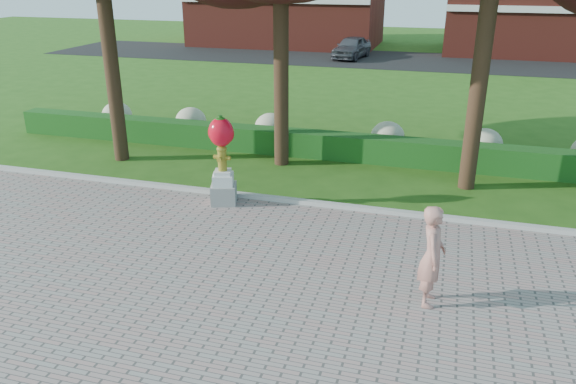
% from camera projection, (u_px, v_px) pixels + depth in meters
% --- Properties ---
extents(ground, '(100.00, 100.00, 0.00)m').
position_uv_depth(ground, '(290.00, 263.00, 11.57)').
color(ground, '#275314').
rests_on(ground, ground).
extents(curb, '(40.00, 0.18, 0.15)m').
position_uv_depth(curb, '(323.00, 205.00, 14.22)').
color(curb, '#ADADA5').
rests_on(curb, ground).
extents(lawn_hedge, '(24.00, 0.70, 0.80)m').
position_uv_depth(lawn_hedge, '(351.00, 147.00, 17.66)').
color(lawn_hedge, '#164E17').
rests_on(lawn_hedge, ground).
extents(hydrangea_row, '(20.10, 1.10, 0.99)m').
position_uv_depth(hydrangea_row, '(374.00, 136.00, 18.35)').
color(hydrangea_row, tan).
rests_on(hydrangea_row, ground).
extents(street, '(50.00, 8.00, 0.02)m').
position_uv_depth(street, '(409.00, 61.00, 36.51)').
color(street, black).
rests_on(street, ground).
extents(building_right, '(12.00, 8.00, 6.40)m').
position_uv_depth(building_right, '(538.00, 6.00, 38.58)').
color(building_right, maroon).
rests_on(building_right, ground).
extents(hydrant_sculpture, '(0.78, 0.78, 2.30)m').
position_uv_depth(hydrant_sculpture, '(222.00, 158.00, 13.98)').
color(hydrant_sculpture, gray).
rests_on(hydrant_sculpture, walkway).
extents(woman, '(0.48, 0.71, 1.88)m').
position_uv_depth(woman, '(432.00, 256.00, 9.81)').
color(woman, tan).
rests_on(woman, walkway).
extents(parked_car, '(2.31, 4.40, 1.43)m').
position_uv_depth(parked_car, '(352.00, 47.00, 37.15)').
color(parked_car, '#45474E').
rests_on(parked_car, street).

